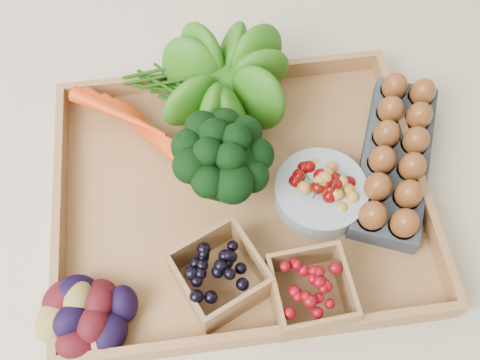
{
  "coord_description": "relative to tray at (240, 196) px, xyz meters",
  "views": [
    {
      "loc": [
        -0.05,
        -0.37,
        0.75
      ],
      "look_at": [
        0.0,
        0.0,
        0.06
      ],
      "focal_mm": 40.0,
      "sensor_mm": 36.0,
      "label": 1
    }
  ],
  "objects": [
    {
      "name": "ground",
      "position": [
        0.0,
        0.0,
        -0.01
      ],
      "size": [
        4.0,
        4.0,
        0.0
      ],
      "primitive_type": "plane",
      "color": "beige",
      "rests_on": "ground"
    },
    {
      "name": "tray",
      "position": [
        0.0,
        0.0,
        0.0
      ],
      "size": [
        0.55,
        0.45,
        0.01
      ],
      "primitive_type": "cube",
      "color": "#A67545",
      "rests_on": "ground"
    },
    {
      "name": "carrots",
      "position": [
        -0.13,
        0.11,
        0.03
      ],
      "size": [
        0.18,
        0.13,
        0.04
      ],
      "primitive_type": null,
      "color": "red",
      "rests_on": "tray"
    },
    {
      "name": "lettuce",
      "position": [
        -0.0,
        0.17,
        0.08
      ],
      "size": [
        0.15,
        0.15,
        0.15
      ],
      "primitive_type": "sphere",
      "color": "#0D510C",
      "rests_on": "tray"
    },
    {
      "name": "broccoli",
      "position": [
        -0.02,
        0.01,
        0.06
      ],
      "size": [
        0.14,
        0.14,
        0.11
      ],
      "primitive_type": null,
      "color": "black",
      "rests_on": "tray"
    },
    {
      "name": "cherry_bowl",
      "position": [
        0.12,
        -0.02,
        0.03
      ],
      "size": [
        0.14,
        0.14,
        0.04
      ],
      "primitive_type": "cylinder",
      "color": "#8C9EA5",
      "rests_on": "tray"
    },
    {
      "name": "egg_carton",
      "position": [
        0.25,
        0.02,
        0.02
      ],
      "size": [
        0.2,
        0.3,
        0.03
      ],
      "primitive_type": "cube",
      "rotation": [
        0.0,
        0.0,
        -0.4
      ],
      "color": "#343A42",
      "rests_on": "tray"
    },
    {
      "name": "potatoes",
      "position": [
        -0.23,
        -0.16,
        0.05
      ],
      "size": [
        0.13,
        0.13,
        0.08
      ],
      "primitive_type": null,
      "color": "#37080E",
      "rests_on": "tray"
    },
    {
      "name": "punnet_blackberry",
      "position": [
        -0.05,
        -0.14,
        0.04
      ],
      "size": [
        0.14,
        0.14,
        0.07
      ],
      "primitive_type": "cube",
      "rotation": [
        0.0,
        0.0,
        0.42
      ],
      "color": "black",
      "rests_on": "tray"
    },
    {
      "name": "punnet_raspberry",
      "position": [
        0.07,
        -0.17,
        0.04
      ],
      "size": [
        0.11,
        0.11,
        0.07
      ],
      "primitive_type": "cube",
      "rotation": [
        0.0,
        0.0,
        0.06
      ],
      "color": "#6B040D",
      "rests_on": "tray"
    }
  ]
}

